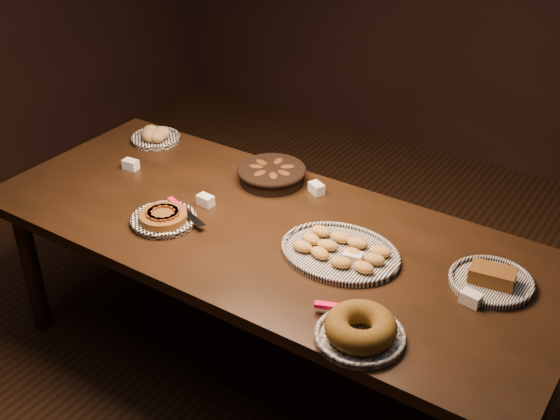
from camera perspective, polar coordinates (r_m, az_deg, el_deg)
The scene contains 9 objects.
ground at distance 3.28m, azimuth -0.90°, elevation -12.59°, with size 5.00×5.00×0.00m, color black.
buffet_table at distance 2.85m, azimuth -1.02°, elevation -2.74°, with size 2.40×1.00×0.75m.
apple_tart_plate at distance 2.88m, azimuth -9.42°, elevation -0.65°, with size 0.32×0.27×0.05m.
madeleine_platter at distance 2.65m, azimuth 4.92°, elevation -3.37°, with size 0.47×0.38×0.05m.
bundt_cake_plate at distance 2.27m, azimuth 6.54°, elevation -9.65°, with size 0.35×0.30×0.09m.
croissant_basket at distance 3.12m, azimuth -0.67°, elevation 3.02°, with size 0.36×0.36×0.08m.
bread_roll_plate at distance 3.55m, azimuth -10.10°, elevation 5.93°, with size 0.24×0.24×0.08m.
loaf_plate at distance 2.61m, azimuth 16.80°, elevation -5.46°, with size 0.30×0.30×0.07m.
tent_cards at distance 2.84m, azimuth 0.31°, elevation -0.55°, with size 1.74×0.44×0.04m.
Camera 1 is at (1.36, -1.93, 2.27)m, focal length 45.00 mm.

